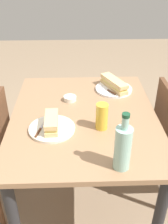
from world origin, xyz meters
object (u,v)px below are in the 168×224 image
at_px(knife_near, 41,129).
at_px(knife_far, 108,90).
at_px(plate_far, 114,89).
at_px(olive_bowl, 70,98).
at_px(baguette_sandwich_near, 51,122).
at_px(plate_near, 52,129).
at_px(beer_glass, 102,116).
at_px(water_bottle, 123,147).
at_px(baguette_sandwich_far, 114,84).
at_px(dining_table, 84,131).

bearing_deg(knife_near, knife_far, -43.44).
height_order(plate_far, olive_bowl, olive_bowl).
xyz_separation_m(baguette_sandwich_near, knife_near, (-0.01, 0.06, -0.03)).
relative_size(plate_near, beer_glass, 1.69).
bearing_deg(baguette_sandwich_near, plate_near, -90.00).
height_order(plate_near, plate_far, same).
distance_m(water_bottle, beer_glass, 0.32).
bearing_deg(knife_far, baguette_sandwich_far, -52.55).
relative_size(baguette_sandwich_near, knife_near, 1.04).
xyz_separation_m(dining_table, knife_near, (-0.16, 0.24, 0.14)).
relative_size(plate_near, baguette_sandwich_near, 1.38).
distance_m(knife_far, water_bottle, 0.73).
relative_size(baguette_sandwich_near, olive_bowl, 2.23).
bearing_deg(beer_glass, baguette_sandwich_near, 91.72).
relative_size(water_bottle, beer_glass, 1.90).
height_order(plate_far, baguette_sandwich_far, baguette_sandwich_far).
xyz_separation_m(plate_near, water_bottle, (-0.30, -0.34, 0.11)).
relative_size(plate_near, baguette_sandwich_far, 0.99).
xyz_separation_m(knife_near, beer_glass, (0.02, -0.33, 0.06)).
relative_size(knife_far, beer_glass, 1.03).
bearing_deg(baguette_sandwich_near, beer_glass, -88.28).
distance_m(knife_near, plate_far, 0.66).
bearing_deg(plate_far, water_bottle, 175.07).
xyz_separation_m(knife_near, knife_far, (0.44, -0.42, 0.00)).
bearing_deg(water_bottle, beer_glass, 11.45).
height_order(water_bottle, beer_glass, water_bottle).
relative_size(dining_table, plate_near, 4.19).
height_order(baguette_sandwich_far, water_bottle, water_bottle).
bearing_deg(knife_near, beer_glass, -86.37).
relative_size(knife_far, water_bottle, 0.54).
bearing_deg(baguette_sandwich_near, baguette_sandwich_far, -41.04).
distance_m(knife_near, beer_glass, 0.34).
bearing_deg(olive_bowl, water_bottle, -158.93).
bearing_deg(knife_near, baguette_sandwich_far, -44.23).
bearing_deg(baguette_sandwich_far, olive_bowl, 114.27).
bearing_deg(knife_far, knife_near, 136.56).
height_order(dining_table, plate_near, plate_near).
distance_m(knife_near, water_bottle, 0.50).
bearing_deg(plate_far, plate_near, 138.96).
height_order(plate_far, knife_far, knife_far).
relative_size(plate_far, water_bottle, 0.89).
bearing_deg(plate_far, baguette_sandwich_far, 0.00).
bearing_deg(plate_near, dining_table, -51.30).
relative_size(knife_near, plate_far, 0.70).
height_order(water_bottle, olive_bowl, water_bottle).
distance_m(dining_table, beer_glass, 0.25).
bearing_deg(plate_far, baguette_sandwich_near, 138.96).
relative_size(knife_far, olive_bowl, 1.88).
xyz_separation_m(knife_near, baguette_sandwich_far, (0.47, -0.46, 0.03)).
bearing_deg(beer_glass, knife_near, 93.63).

